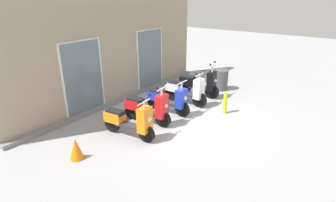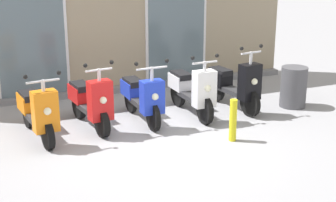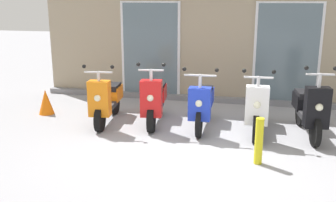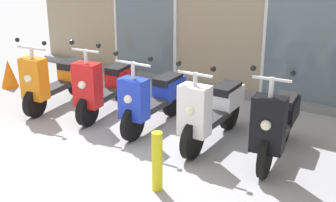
% 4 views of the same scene
% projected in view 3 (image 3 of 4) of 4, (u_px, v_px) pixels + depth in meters
% --- Properties ---
extents(ground_plane, '(40.00, 40.00, 0.00)m').
position_uv_depth(ground_plane, '(193.00, 146.00, 6.50)').
color(ground_plane, '#939399').
extents(storefront_facade, '(8.40, 0.50, 3.83)m').
position_uv_depth(storefront_facade, '(218.00, 21.00, 9.00)').
color(storefront_facade, gray).
rests_on(storefront_facade, ground_plane).
extents(scooter_orange, '(0.58, 1.58, 1.23)m').
position_uv_depth(scooter_orange, '(107.00, 100.00, 7.59)').
color(scooter_orange, black).
rests_on(scooter_orange, ground_plane).
extents(scooter_red, '(0.56, 1.54, 1.27)m').
position_uv_depth(scooter_red, '(155.00, 100.00, 7.53)').
color(scooter_red, black).
rests_on(scooter_red, ground_plane).
extents(scooter_blue, '(0.62, 1.58, 1.23)m').
position_uv_depth(scooter_blue, '(203.00, 103.00, 7.29)').
color(scooter_blue, black).
rests_on(scooter_blue, ground_plane).
extents(scooter_white, '(0.54, 1.64, 1.25)m').
position_uv_depth(scooter_white, '(256.00, 106.00, 7.04)').
color(scooter_white, black).
rests_on(scooter_white, ground_plane).
extents(scooter_black, '(0.56, 1.60, 1.33)m').
position_uv_depth(scooter_black, '(309.00, 109.00, 6.85)').
color(scooter_black, black).
rests_on(scooter_black, ground_plane).
extents(curb_bollard, '(0.12, 0.12, 0.70)m').
position_uv_depth(curb_bollard, '(259.00, 141.00, 5.72)').
color(curb_bollard, yellow).
rests_on(curb_bollard, ground_plane).
extents(traffic_cone, '(0.32, 0.32, 0.52)m').
position_uv_depth(traffic_cone, '(46.00, 102.00, 8.23)').
color(traffic_cone, orange).
rests_on(traffic_cone, ground_plane).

